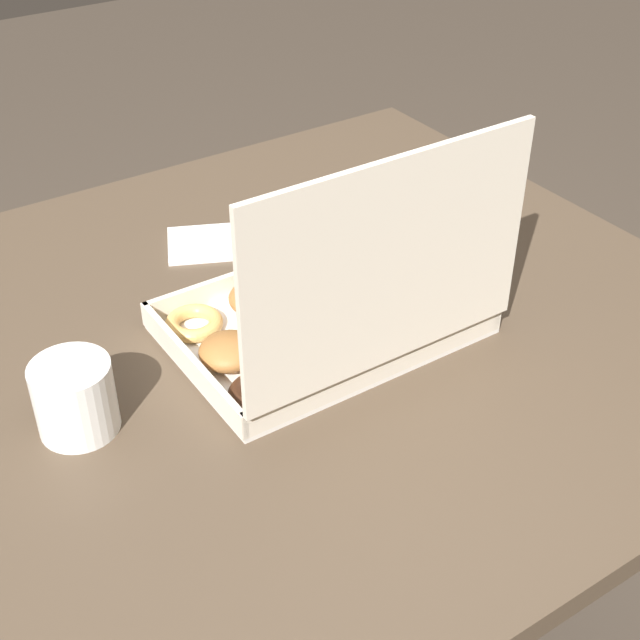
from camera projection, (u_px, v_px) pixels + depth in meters
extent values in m
cube|color=#4C3D2D|center=(307.00, 327.00, 1.14)|extent=(1.02, 0.97, 0.03)
cylinder|color=#4C3D2D|center=(379.00, 299.00, 1.86)|extent=(0.06, 0.06, 0.73)
cube|color=silver|center=(320.00, 329.00, 1.10)|extent=(0.36, 0.25, 0.01)
cube|color=beige|center=(269.00, 272.00, 1.17)|extent=(0.36, 0.01, 0.03)
cube|color=beige|center=(379.00, 368.00, 1.01)|extent=(0.36, 0.01, 0.03)
cube|color=beige|center=(432.00, 273.00, 1.17)|extent=(0.01, 0.25, 0.03)
cube|color=beige|center=(191.00, 366.00, 1.01)|extent=(0.01, 0.25, 0.03)
cube|color=beige|center=(389.00, 267.00, 0.92)|extent=(0.36, 0.01, 0.25)
torus|color=white|center=(366.00, 263.00, 1.20)|extent=(0.07, 0.07, 0.02)
torus|color=#9E6633|center=(315.00, 282.00, 1.16)|extent=(0.07, 0.07, 0.02)
ellipsoid|color=#9E6633|center=(257.00, 298.00, 1.12)|extent=(0.07, 0.07, 0.04)
torus|color=tan|center=(194.00, 323.00, 1.09)|extent=(0.07, 0.07, 0.02)
torus|color=black|center=(401.00, 289.00, 1.15)|extent=(0.07, 0.07, 0.02)
torus|color=#381E11|center=(351.00, 311.00, 1.11)|extent=(0.07, 0.07, 0.02)
ellipsoid|color=pink|center=(290.00, 326.00, 1.07)|extent=(0.07, 0.07, 0.03)
ellipsoid|color=#9E6633|center=(229.00, 351.00, 1.03)|extent=(0.07, 0.07, 0.03)
torus|color=#9E6633|center=(443.00, 315.00, 1.10)|extent=(0.07, 0.07, 0.02)
ellipsoid|color=white|center=(386.00, 334.00, 1.05)|extent=(0.07, 0.07, 0.04)
torus|color=pink|center=(329.00, 367.00, 1.02)|extent=(0.07, 0.07, 0.02)
torus|color=#381E11|center=(260.00, 394.00, 0.98)|extent=(0.07, 0.07, 0.02)
cylinder|color=white|center=(75.00, 398.00, 0.94)|extent=(0.09, 0.09, 0.08)
cylinder|color=black|center=(69.00, 370.00, 0.91)|extent=(0.07, 0.07, 0.01)
cube|color=white|center=(224.00, 242.00, 1.27)|extent=(0.19, 0.16, 0.01)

